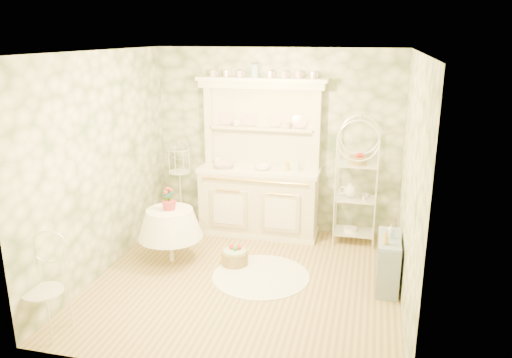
% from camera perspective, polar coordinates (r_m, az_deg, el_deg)
% --- Properties ---
extents(floor, '(3.60, 3.60, 0.00)m').
position_cam_1_polar(floor, '(6.17, -1.11, -11.61)').
color(floor, tan).
rests_on(floor, ground).
extents(ceiling, '(3.60, 3.60, 0.00)m').
position_cam_1_polar(ceiling, '(5.45, -1.26, 14.35)').
color(ceiling, white).
rests_on(ceiling, floor).
extents(wall_left, '(3.60, 3.60, 0.00)m').
position_cam_1_polar(wall_left, '(6.34, -17.12, 1.56)').
color(wall_left, beige).
rests_on(wall_left, floor).
extents(wall_right, '(3.60, 3.60, 0.00)m').
position_cam_1_polar(wall_right, '(5.50, 17.27, -0.66)').
color(wall_right, beige).
rests_on(wall_right, floor).
extents(wall_back, '(3.60, 3.60, 0.00)m').
position_cam_1_polar(wall_back, '(7.36, 2.36, 4.26)').
color(wall_back, beige).
rests_on(wall_back, floor).
extents(wall_front, '(3.60, 3.60, 0.00)m').
position_cam_1_polar(wall_front, '(4.04, -7.67, -6.22)').
color(wall_front, beige).
rests_on(wall_front, floor).
extents(kitchen_dresser, '(1.87, 0.61, 2.29)m').
position_cam_1_polar(kitchen_dresser, '(7.18, 0.35, 2.29)').
color(kitchen_dresser, '#EBE4C8').
rests_on(kitchen_dresser, floor).
extents(bakers_rack, '(0.53, 0.38, 1.68)m').
position_cam_1_polar(bakers_rack, '(7.10, 11.38, -0.75)').
color(bakers_rack, white).
rests_on(bakers_rack, floor).
extents(side_shelf, '(0.33, 0.71, 0.59)m').
position_cam_1_polar(side_shelf, '(6.13, 14.83, -9.28)').
color(side_shelf, '#8394A9').
rests_on(side_shelf, floor).
extents(round_table, '(0.82, 0.82, 0.76)m').
position_cam_1_polar(round_table, '(6.61, -9.73, -6.20)').
color(round_table, white).
rests_on(round_table, floor).
extents(cafe_chair, '(0.56, 0.56, 0.97)m').
position_cam_1_polar(cafe_chair, '(5.42, -23.24, -11.39)').
color(cafe_chair, white).
rests_on(cafe_chair, floor).
extents(birdcage_stand, '(0.32, 0.32, 1.34)m').
position_cam_1_polar(birdcage_stand, '(7.56, -8.65, -0.92)').
color(birdcage_stand, white).
rests_on(birdcage_stand, floor).
extents(floor_basket, '(0.35, 0.35, 0.19)m').
position_cam_1_polar(floor_basket, '(6.53, -2.43, -8.97)').
color(floor_basket, '#9D844C').
rests_on(floor_basket, floor).
extents(lace_rug, '(1.52, 1.52, 0.01)m').
position_cam_1_polar(lace_rug, '(6.28, 0.56, -11.01)').
color(lace_rug, white).
rests_on(lace_rug, floor).
extents(bowl_floral, '(0.35, 0.35, 0.07)m').
position_cam_1_polar(bowl_floral, '(7.25, -3.62, 1.35)').
color(bowl_floral, white).
rests_on(bowl_floral, kitchen_dresser).
extents(bowl_white, '(0.24, 0.24, 0.07)m').
position_cam_1_polar(bowl_white, '(7.13, 0.74, 1.12)').
color(bowl_white, white).
rests_on(bowl_white, kitchen_dresser).
extents(cup_left, '(0.16, 0.16, 0.10)m').
position_cam_1_polar(cup_left, '(7.33, -2.23, 6.28)').
color(cup_left, white).
rests_on(cup_left, kitchen_dresser).
extents(cup_right, '(0.12, 0.12, 0.09)m').
position_cam_1_polar(cup_right, '(7.17, 3.64, 6.03)').
color(cup_right, white).
rests_on(cup_right, kitchen_dresser).
extents(potted_geranium, '(0.15, 0.11, 0.29)m').
position_cam_1_polar(potted_geranium, '(6.46, -9.99, -2.31)').
color(potted_geranium, '#3F7238').
rests_on(potted_geranium, round_table).
extents(bottle_amber, '(0.09, 0.09, 0.17)m').
position_cam_1_polar(bottle_amber, '(5.79, 14.60, -6.62)').
color(bottle_amber, tan).
rests_on(bottle_amber, side_shelf).
extents(bottle_blue, '(0.06, 0.06, 0.11)m').
position_cam_1_polar(bottle_blue, '(5.99, 15.20, -6.20)').
color(bottle_blue, '#8DB1C0').
rests_on(bottle_blue, side_shelf).
extents(bottle_glass, '(0.07, 0.07, 0.09)m').
position_cam_1_polar(bottle_glass, '(6.17, 15.15, -5.57)').
color(bottle_glass, silver).
rests_on(bottle_glass, side_shelf).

